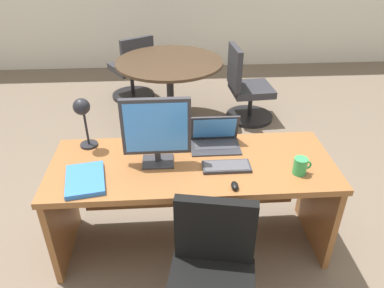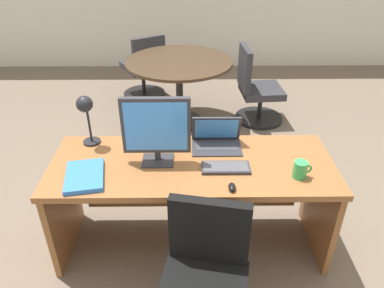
{
  "view_description": "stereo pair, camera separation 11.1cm",
  "coord_description": "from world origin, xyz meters",
  "px_view_note": "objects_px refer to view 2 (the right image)",
  "views": [
    {
      "loc": [
        -0.13,
        -1.96,
        2.06
      ],
      "look_at": [
        0.0,
        0.03,
        0.84
      ],
      "focal_mm": 34.44,
      "sensor_mm": 36.0,
      "label": 1
    },
    {
      "loc": [
        -0.02,
        -1.96,
        2.06
      ],
      "look_at": [
        0.0,
        0.03,
        0.84
      ],
      "focal_mm": 34.44,
      "sensor_mm": 36.0,
      "label": 2
    }
  ],
  "objects_px": {
    "desk": "(192,182)",
    "laptop": "(216,136)",
    "book": "(85,176)",
    "coffee_mug": "(300,169)",
    "keyboard": "(226,168)",
    "meeting_chair_far": "(145,72)",
    "monitor": "(156,128)",
    "mouse": "(232,187)",
    "meeting_chair_near": "(256,93)",
    "meeting_table": "(179,77)",
    "desk_lamp": "(86,110)"
  },
  "relations": [
    {
      "from": "desk",
      "to": "laptop",
      "type": "xyz_separation_m",
      "value": [
        0.17,
        0.18,
        0.26
      ]
    },
    {
      "from": "book",
      "to": "coffee_mug",
      "type": "bearing_deg",
      "value": -0.01
    },
    {
      "from": "keyboard",
      "to": "meeting_chair_far",
      "type": "bearing_deg",
      "value": 106.43
    },
    {
      "from": "monitor",
      "to": "mouse",
      "type": "xyz_separation_m",
      "value": [
        0.45,
        -0.3,
        -0.23
      ]
    },
    {
      "from": "mouse",
      "to": "meeting_chair_far",
      "type": "bearing_deg",
      "value": 105.67
    },
    {
      "from": "coffee_mug",
      "to": "meeting_chair_far",
      "type": "bearing_deg",
      "value": 113.87
    },
    {
      "from": "laptop",
      "to": "book",
      "type": "relative_size",
      "value": 0.95
    },
    {
      "from": "book",
      "to": "desk",
      "type": "bearing_deg",
      "value": 17.43
    },
    {
      "from": "desk",
      "to": "meeting_chair_near",
      "type": "xyz_separation_m",
      "value": [
        0.76,
        1.93,
        -0.18
      ]
    },
    {
      "from": "monitor",
      "to": "meeting_chair_near",
      "type": "relative_size",
      "value": 0.51
    },
    {
      "from": "laptop",
      "to": "coffee_mug",
      "type": "bearing_deg",
      "value": -38.25
    },
    {
      "from": "monitor",
      "to": "laptop",
      "type": "xyz_separation_m",
      "value": [
        0.39,
        0.21,
        -0.18
      ]
    },
    {
      "from": "book",
      "to": "meeting_table",
      "type": "height_order",
      "value": "meeting_table"
    },
    {
      "from": "desk",
      "to": "mouse",
      "type": "height_order",
      "value": "mouse"
    },
    {
      "from": "desk",
      "to": "mouse",
      "type": "relative_size",
      "value": 23.73
    },
    {
      "from": "coffee_mug",
      "to": "meeting_chair_far",
      "type": "distance_m",
      "value": 3.12
    },
    {
      "from": "monitor",
      "to": "book",
      "type": "xyz_separation_m",
      "value": [
        -0.43,
        -0.18,
        -0.23
      ]
    },
    {
      "from": "mouse",
      "to": "coffee_mug",
      "type": "relative_size",
      "value": 0.68
    },
    {
      "from": "monitor",
      "to": "mouse",
      "type": "height_order",
      "value": "monitor"
    },
    {
      "from": "keyboard",
      "to": "book",
      "type": "distance_m",
      "value": 0.87
    },
    {
      "from": "desk",
      "to": "keyboard",
      "type": "xyz_separation_m",
      "value": [
        0.21,
        -0.12,
        0.2
      ]
    },
    {
      "from": "laptop",
      "to": "meeting_chair_far",
      "type": "height_order",
      "value": "laptop"
    },
    {
      "from": "mouse",
      "to": "keyboard",
      "type": "bearing_deg",
      "value": 95.1
    },
    {
      "from": "monitor",
      "to": "meeting_chair_far",
      "type": "height_order",
      "value": "monitor"
    },
    {
      "from": "desk",
      "to": "laptop",
      "type": "distance_m",
      "value": 0.36
    },
    {
      "from": "coffee_mug",
      "to": "keyboard",
      "type": "bearing_deg",
      "value": 169.0
    },
    {
      "from": "desk",
      "to": "meeting_chair_far",
      "type": "distance_m",
      "value": 2.69
    },
    {
      "from": "desk",
      "to": "coffee_mug",
      "type": "relative_size",
      "value": 16.23
    },
    {
      "from": "desk_lamp",
      "to": "coffee_mug",
      "type": "bearing_deg",
      "value": -16.18
    },
    {
      "from": "desk_lamp",
      "to": "laptop",
      "type": "bearing_deg",
      "value": -0.82
    },
    {
      "from": "monitor",
      "to": "meeting_chair_far",
      "type": "distance_m",
      "value": 2.74
    },
    {
      "from": "laptop",
      "to": "meeting_table",
      "type": "height_order",
      "value": "laptop"
    },
    {
      "from": "keyboard",
      "to": "desk_lamp",
      "type": "bearing_deg",
      "value": 161.4
    },
    {
      "from": "keyboard",
      "to": "meeting_chair_near",
      "type": "relative_size",
      "value": 0.34
    },
    {
      "from": "keyboard",
      "to": "meeting_chair_near",
      "type": "height_order",
      "value": "meeting_chair_near"
    },
    {
      "from": "keyboard",
      "to": "meeting_chair_far",
      "type": "xyz_separation_m",
      "value": [
        -0.81,
        2.74,
        -0.39
      ]
    },
    {
      "from": "desk",
      "to": "keyboard",
      "type": "distance_m",
      "value": 0.32
    },
    {
      "from": "monitor",
      "to": "book",
      "type": "bearing_deg",
      "value": -157.97
    },
    {
      "from": "monitor",
      "to": "meeting_table",
      "type": "xyz_separation_m",
      "value": [
        0.1,
        1.89,
        -0.39
      ]
    },
    {
      "from": "meeting_chair_far",
      "to": "desk_lamp",
      "type": "bearing_deg",
      "value": -92.49
    },
    {
      "from": "keyboard",
      "to": "mouse",
      "type": "relative_size",
      "value": 3.93
    },
    {
      "from": "laptop",
      "to": "coffee_mug",
      "type": "height_order",
      "value": "laptop"
    },
    {
      "from": "keyboard",
      "to": "coffee_mug",
      "type": "relative_size",
      "value": 2.69
    },
    {
      "from": "meeting_chair_far",
      "to": "book",
      "type": "bearing_deg",
      "value": -91.16
    },
    {
      "from": "desk_lamp",
      "to": "monitor",
      "type": "bearing_deg",
      "value": -24.36
    },
    {
      "from": "meeting_chair_near",
      "to": "book",
      "type": "bearing_deg",
      "value": -123.58
    },
    {
      "from": "mouse",
      "to": "coffee_mug",
      "type": "distance_m",
      "value": 0.44
    },
    {
      "from": "keyboard",
      "to": "meeting_table",
      "type": "bearing_deg",
      "value": 99.57
    },
    {
      "from": "mouse",
      "to": "coffee_mug",
      "type": "xyz_separation_m",
      "value": [
        0.42,
        0.12,
        0.04
      ]
    },
    {
      "from": "book",
      "to": "meeting_table",
      "type": "xyz_separation_m",
      "value": [
        0.53,
        2.06,
        -0.16
      ]
    }
  ]
}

